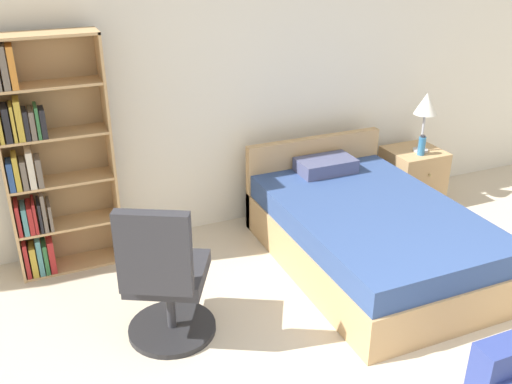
{
  "coord_description": "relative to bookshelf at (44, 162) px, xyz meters",
  "views": [
    {
      "loc": [
        -1.84,
        -1.22,
        2.48
      ],
      "look_at": [
        -0.47,
        1.98,
        0.86
      ],
      "focal_mm": 40.0,
      "sensor_mm": 36.0,
      "label": 1
    }
  ],
  "objects": [
    {
      "name": "backpack_blue",
      "position": [
        2.18,
        -2.44,
        -0.73
      ],
      "size": [
        0.33,
        0.23,
        0.36
      ],
      "color": "navy",
      "rests_on": "ground_plane"
    },
    {
      "name": "bed",
      "position": [
        2.28,
        -0.89,
        -0.63
      ],
      "size": [
        1.31,
        1.99,
        0.78
      ],
      "color": "tan",
      "rests_on": "ground_plane"
    },
    {
      "name": "water_bottle",
      "position": [
        3.28,
        -0.23,
        -0.27
      ],
      "size": [
        0.07,
        0.07,
        0.19
      ],
      "color": "teal",
      "rests_on": "nightstand"
    },
    {
      "name": "bookshelf",
      "position": [
        0.0,
        0.0,
        0.0
      ],
      "size": [
        0.78,
        0.27,
        1.83
      ],
      "color": "tan",
      "rests_on": "ground_plane"
    },
    {
      "name": "wall_back",
      "position": [
        1.75,
        0.25,
        0.39
      ],
      "size": [
        9.0,
        0.06,
        2.6
      ],
      "color": "silver",
      "rests_on": "ground_plane"
    },
    {
      "name": "table_lamp",
      "position": [
        3.34,
        -0.15,
        0.08
      ],
      "size": [
        0.21,
        0.21,
        0.57
      ],
      "color": "#B2B2B7",
      "rests_on": "nightstand"
    },
    {
      "name": "nightstand",
      "position": [
        3.31,
        -0.11,
        -0.63
      ],
      "size": [
        0.5,
        0.5,
        0.54
      ],
      "color": "tan",
      "rests_on": "ground_plane"
    },
    {
      "name": "office_chair",
      "position": [
        0.56,
        -1.21,
        -0.45
      ],
      "size": [
        0.67,
        0.71,
        1.04
      ],
      "color": "#232326",
      "rests_on": "ground_plane"
    }
  ]
}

